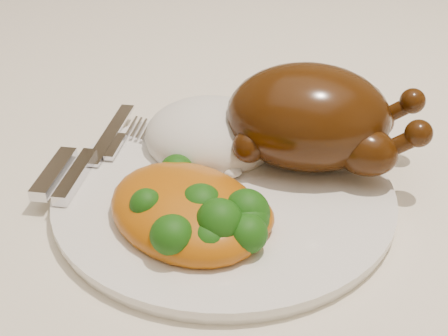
% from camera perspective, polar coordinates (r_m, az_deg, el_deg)
% --- Properties ---
extents(dining_table, '(1.60, 0.90, 0.76)m').
position_cam_1_polar(dining_table, '(0.72, 1.86, -0.55)').
color(dining_table, brown).
rests_on(dining_table, floor).
extents(tablecloth, '(1.73, 1.03, 0.18)m').
position_cam_1_polar(tablecloth, '(0.68, 1.97, 4.58)').
color(tablecloth, white).
rests_on(tablecloth, dining_table).
extents(dinner_plate, '(0.31, 0.31, 0.01)m').
position_cam_1_polar(dinner_plate, '(0.50, 0.00, -2.48)').
color(dinner_plate, white).
rests_on(dinner_plate, tablecloth).
extents(roast_chicken, '(0.18, 0.14, 0.09)m').
position_cam_1_polar(roast_chicken, '(0.52, 8.13, 4.60)').
color(roast_chicken, '#432107').
rests_on(roast_chicken, dinner_plate).
extents(rice_mound, '(0.14, 0.14, 0.06)m').
position_cam_1_polar(rice_mound, '(0.55, -1.21, 2.93)').
color(rice_mound, white).
rests_on(rice_mound, dinner_plate).
extents(mac_and_cheese, '(0.16, 0.14, 0.05)m').
position_cam_1_polar(mac_and_cheese, '(0.45, -2.54, -4.14)').
color(mac_and_cheese, '#C46A0C').
rests_on(mac_and_cheese, dinner_plate).
extents(cutlery, '(0.06, 0.16, 0.01)m').
position_cam_1_polar(cutlery, '(0.53, -12.78, 0.63)').
color(cutlery, silver).
rests_on(cutlery, dinner_plate).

